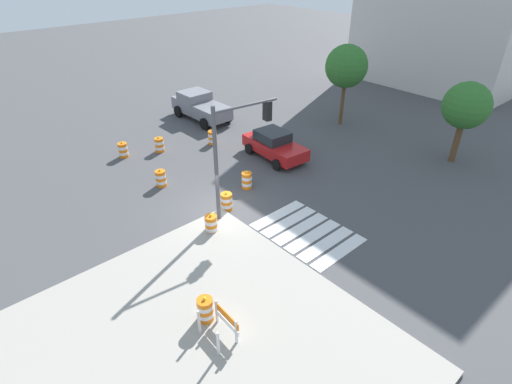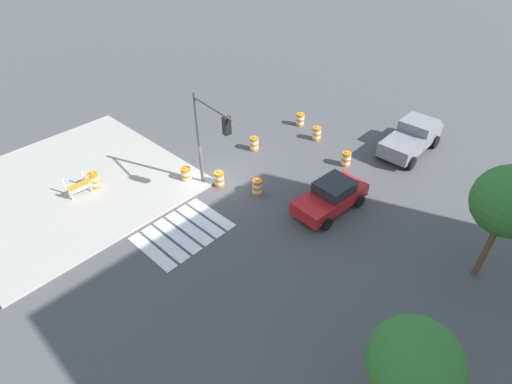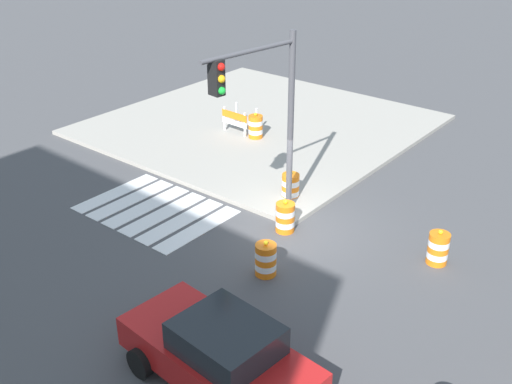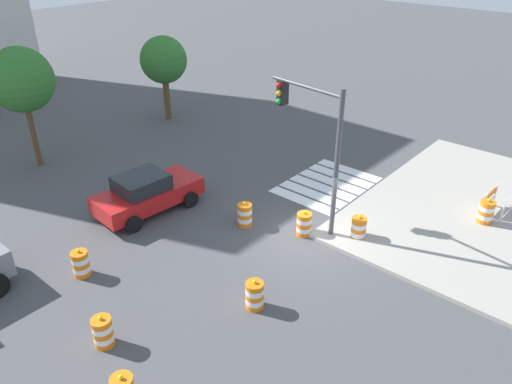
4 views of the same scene
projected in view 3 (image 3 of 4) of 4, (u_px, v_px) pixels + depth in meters
ground_plane at (292, 228)px, 18.30m from camera, size 120.00×120.00×0.00m
sidewalk_corner at (260, 124)px, 25.78m from camera, size 12.00×12.00×0.15m
crosswalk_stripes at (155, 210)px, 19.28m from camera, size 4.35×3.20×0.02m
sports_car at (220, 354)px, 12.27m from camera, size 4.44×2.41×1.63m
traffic_barrel_median_near at (266, 259)px, 15.97m from camera, size 0.56×0.56×1.02m
traffic_barrel_median_far at (285, 217)px, 17.96m from camera, size 0.56×0.56×1.02m
traffic_barrel_lane_center at (290, 187)px, 19.71m from camera, size 0.56×0.56×1.02m
traffic_barrel_opposite_curb at (438, 248)px, 16.45m from camera, size 0.56×0.56×1.02m
traffic_barrel_on_sidewalk at (256, 127)px, 24.10m from camera, size 0.56×0.56×1.02m
construction_barricade at (237, 119)px, 24.52m from camera, size 1.30×0.83×1.00m
traffic_light_pole at (263, 102)px, 16.57m from camera, size 0.65×3.27×5.50m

